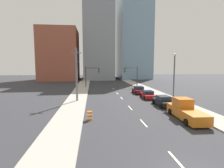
{
  "coord_description": "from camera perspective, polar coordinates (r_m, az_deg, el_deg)",
  "views": [
    {
      "loc": [
        -5.09,
        -7.62,
        5.85
      ],
      "look_at": [
        -1.36,
        25.88,
        2.2
      ],
      "focal_mm": 28.0,
      "sensor_mm": 36.0,
      "label": 1
    }
  ],
  "objects": [
    {
      "name": "sidewalk_left",
      "position": [
        53.43,
        -9.26,
        -0.1
      ],
      "size": [
        3.39,
        90.85,
        0.15
      ],
      "color": "#ADA89E",
      "rests_on": "ground"
    },
    {
      "name": "lane_stripe_at_15m",
      "position": [
        24.36,
        5.95,
        -7.74
      ],
      "size": [
        0.16,
        2.4,
        0.01
      ],
      "primitive_type": "cube",
      "color": "beige",
      "rests_on": "ground"
    },
    {
      "name": "lane_stripe_at_23m",
      "position": [
        31.24,
        3.15,
        -4.62
      ],
      "size": [
        0.16,
        2.4,
        0.01
      ],
      "primitive_type": "cube",
      "color": "beige",
      "rests_on": "ground"
    },
    {
      "name": "sedan_red",
      "position": [
        31.69,
        11.66,
        -3.44
      ],
      "size": [
        2.3,
        4.43,
        1.37
      ],
      "rotation": [
        0.0,
        0.0,
        -0.06
      ],
      "color": "red",
      "rests_on": "ground"
    },
    {
      "name": "utility_pole_left_mid",
      "position": [
        28.34,
        -11.49,
        3.12
      ],
      "size": [
        1.6,
        0.32,
        8.56
      ],
      "color": "slate",
      "rests_on": "ground"
    },
    {
      "name": "lane_stripe_at_9m",
      "position": [
        18.44,
        10.26,
        -12.41
      ],
      "size": [
        0.16,
        2.4,
        0.01
      ],
      "primitive_type": "cube",
      "color": "beige",
      "rests_on": "ground"
    },
    {
      "name": "lane_stripe_at_28m",
      "position": [
        36.38,
        1.77,
        -3.07
      ],
      "size": [
        0.16,
        2.4,
        0.01
      ],
      "primitive_type": "cube",
      "color": "beige",
      "rests_on": "ground"
    },
    {
      "name": "lane_stripe_at_2m",
      "position": [
        12.36,
        20.48,
        -22.47
      ],
      "size": [
        0.16,
        2.4,
        0.01
      ],
      "primitive_type": "cube",
      "color": "beige",
      "rests_on": "ground"
    },
    {
      "name": "sedan_black",
      "position": [
        26.28,
        16.39,
        -5.45
      ],
      "size": [
        2.19,
        4.43,
        1.47
      ],
      "rotation": [
        0.0,
        0.0,
        0.03
      ],
      "color": "black",
      "rests_on": "ground"
    },
    {
      "name": "sidewalk_right",
      "position": [
        54.91,
        7.29,
        0.09
      ],
      "size": [
        3.39,
        90.85,
        0.15
      ],
      "color": "#ADA89E",
      "rests_on": "ground"
    },
    {
      "name": "lane_stripe_at_35m",
      "position": [
        43.54,
        0.41,
        -1.54
      ],
      "size": [
        0.16,
        2.4,
        0.01
      ],
      "primitive_type": "cube",
      "color": "beige",
      "rests_on": "ground"
    },
    {
      "name": "traffic_barrel",
      "position": [
        19.07,
        -7.32,
        -10.25
      ],
      "size": [
        0.56,
        0.56,
        0.95
      ],
      "color": "orange",
      "rests_on": "ground"
    },
    {
      "name": "building_office_center",
      "position": [
        75.87,
        -4.5,
        13.33
      ],
      "size": [
        12.0,
        20.0,
        30.63
      ],
      "color": "gray",
      "rests_on": "ground"
    },
    {
      "name": "street_lamp",
      "position": [
        29.3,
        19.63,
        3.2
      ],
      "size": [
        0.44,
        0.44,
        7.71
      ],
      "color": "#4C4C51",
      "rests_on": "ground"
    },
    {
      "name": "building_glass_right",
      "position": [
        82.62,
        6.87,
        16.25
      ],
      "size": [
        13.0,
        20.0,
        40.7
      ],
      "color": "#7A9EB7",
      "rests_on": "ground"
    },
    {
      "name": "traffic_signal_right",
      "position": [
        47.0,
        6.94,
        3.34
      ],
      "size": [
        3.69,
        0.35,
        5.52
      ],
      "color": "#38383D",
      "rests_on": "ground"
    },
    {
      "name": "building_brick_left",
      "position": [
        72.47,
        -16.68,
        9.05
      ],
      "size": [
        14.0,
        16.0,
        19.61
      ],
      "color": "#9E513D",
      "rests_on": "ground"
    },
    {
      "name": "traffic_signal_left",
      "position": [
        45.74,
        -7.22,
        3.26
      ],
      "size": [
        3.69,
        0.35,
        5.52
      ],
      "color": "#38383D",
      "rests_on": "ground"
    },
    {
      "name": "sedan_maroon",
      "position": [
        36.7,
        8.74,
        -2.0
      ],
      "size": [
        2.17,
        4.39,
        1.48
      ],
      "rotation": [
        0.0,
        0.0,
        0.01
      ],
      "color": "maroon",
      "rests_on": "ground"
    },
    {
      "name": "pickup_truck_orange",
      "position": [
        20.91,
        22.91,
        -8.1
      ],
      "size": [
        2.45,
        6.4,
        2.15
      ],
      "rotation": [
        0.0,
        0.0,
        -0.05
      ],
      "color": "orange",
      "rests_on": "ground"
    }
  ]
}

